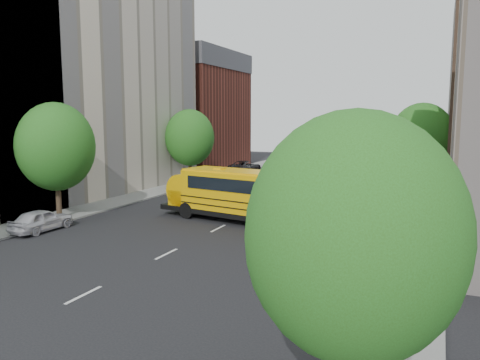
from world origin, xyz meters
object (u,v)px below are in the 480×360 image
Objects in this scene: safari_truck at (360,201)px; parked_car_0 at (41,220)px; street_tree_4 at (422,139)px; parked_car_3 at (357,267)px; school_bus at (243,193)px; parked_car_2 at (245,167)px; parked_car_5 at (402,175)px; street_tree_2 at (190,138)px; street_tree_1 at (56,147)px; parked_car_1 at (188,184)px; street_tree_3 at (354,236)px; parked_car_4 at (398,196)px; street_tree_5 at (426,138)px.

safari_truck is 1.62× the size of parked_car_0.
parked_car_3 is at bearing -93.58° from street_tree_4.
school_bus reaches higher than parked_car_0.
parked_car_2 reaches higher than parked_car_5.
street_tree_2 reaches higher than safari_truck.
street_tree_1 is at bearing -90.00° from street_tree_2.
parked_car_5 is at bearing -146.43° from parked_car_1.
street_tree_3 is 1.68× the size of parked_car_1.
parked_car_4 is (19.20, -13.93, -0.15)m from parked_car_2.
street_tree_1 is 2.09× the size of parked_car_4.
street_tree_1 is 14.93m from parked_car_1.
parked_car_1 is at bearing -63.89° from street_tree_2.
street_tree_2 is 1.08× the size of street_tree_3.
parked_car_1 is at bearing 91.28° from parked_car_2.
street_tree_4 is 1.41× the size of parked_car_2.
street_tree_4 reaches higher than parked_car_2.
street_tree_4 is at bearing 74.29° from safari_truck.
street_tree_2 is 1.82× the size of parked_car_1.
street_tree_4 is 17.40m from school_bus.
street_tree_5 is at bearing 85.94° from parked_car_4.
parked_car_3 is (18.73, -18.56, -0.03)m from parked_car_1.
parked_car_4 is at bearing 60.76° from school_bus.
school_bus is 2.74× the size of parked_car_3.
school_bus is 13.96m from parked_car_1.
safari_truck is (-3.11, -11.00, -3.59)m from street_tree_4.
street_tree_2 is 11.87m from parked_car_2.
parked_car_0 is at bearing -134.61° from school_bus.
safari_truck reaches higher than parked_car_4.
street_tree_3 is 21.20m from school_bus.
street_tree_1 is 0.62× the size of school_bus.
street_tree_1 is 1.70× the size of parked_car_3.
street_tree_2 is 0.95× the size of street_tree_4.
parked_car_5 is (18.40, -0.31, -0.09)m from parked_car_2.
parked_car_4 is (-1.40, -2.85, -4.43)m from street_tree_4.
parked_car_2 is at bearing 82.79° from street_tree_2.
street_tree_5 is 1.62× the size of parked_car_3.
street_tree_1 reaches higher than street_tree_2.
parked_car_0 is 36.60m from parked_car_5.
street_tree_2 is at bearing 173.45° from parked_car_4.
school_bus is at bearing -110.96° from parked_car_5.
school_bus reaches higher than safari_truck.
street_tree_5 is at bearing -177.94° from parked_car_2.
parked_car_2 is (-20.60, -0.93, -3.90)m from street_tree_5.
street_tree_5 reaches higher than street_tree_3.
street_tree_5 is at bearing 78.40° from school_bus.
street_tree_1 reaches higher than street_tree_5.
street_tree_5 is 1.74× the size of parked_car_5.
parked_car_5 is (19.80, 28.76, -4.24)m from street_tree_1.
parked_car_5 is at bearing 92.94° from street_tree_3.
street_tree_4 is at bearing 63.23° from school_bus.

